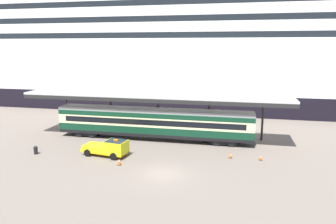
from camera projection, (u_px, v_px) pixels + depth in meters
ground_plane at (163, 174)px, 30.55m from camera, size 400.00×400.00×0.00m
cruise_ship at (243, 36)px, 65.72m from camera, size 160.97×29.50×43.03m
platform_canopy at (154, 96)px, 41.12m from camera, size 34.94×5.06×6.01m
train_carriage at (153, 122)px, 41.40m from camera, size 25.75×2.81×4.11m
service_truck at (109, 147)px, 35.37m from camera, size 5.44×2.84×2.02m
traffic_cone_near at (261, 157)px, 34.18m from camera, size 0.36×0.36×0.61m
traffic_cone_mid at (119, 162)px, 32.78m from camera, size 0.36×0.36×0.73m
traffic_cone_far at (231, 155)px, 34.84m from camera, size 0.36×0.36×0.61m
quay_bollard at (36, 150)px, 36.07m from camera, size 0.48×0.48×0.96m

